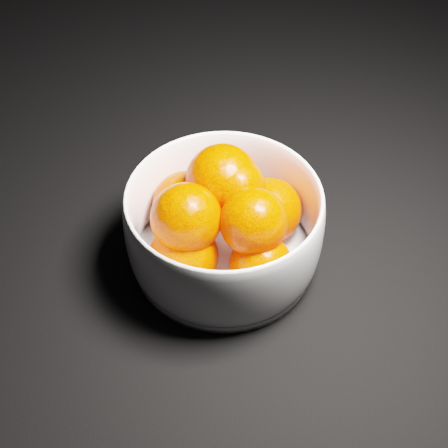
# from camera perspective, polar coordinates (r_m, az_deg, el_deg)

# --- Properties ---
(bowl) EXTENTS (0.19, 0.19, 0.09)m
(bowl) POSITION_cam_1_polar(r_m,az_deg,el_deg) (0.60, 0.00, -0.30)
(bowl) COLOR white
(bowl) RESTS_ON ground
(orange_pile) EXTENTS (0.15, 0.14, 0.11)m
(orange_pile) POSITION_cam_1_polar(r_m,az_deg,el_deg) (0.59, -0.19, 0.83)
(orange_pile) COLOR #E63500
(orange_pile) RESTS_ON bowl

